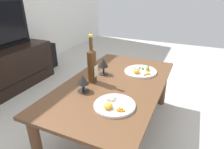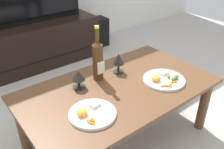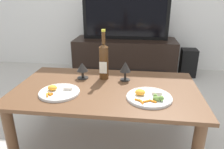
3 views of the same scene
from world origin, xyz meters
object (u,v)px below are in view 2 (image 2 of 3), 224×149
dinner_plate_left (92,113)px  wine_bottle (98,59)px  tv_stand (37,44)px  goblet_right (118,60)px  dining_table (118,96)px  goblet_left (78,76)px  floor_speaker (99,32)px  dinner_plate_right (164,79)px

dinner_plate_left → wine_bottle: bearing=49.6°
tv_stand → dinner_plate_left: dinner_plate_left is taller
goblet_right → dinner_plate_left: (-0.42, -0.29, -0.09)m
wine_bottle → goblet_right: wine_bottle is taller
tv_stand → goblet_right: size_ratio=9.32×
dining_table → goblet_left: 0.30m
goblet_left → dinner_plate_left: goblet_left is taller
tv_stand → wine_bottle: wine_bottle is taller
wine_bottle → goblet_right: bearing=-5.8°
tv_stand → floor_speaker: 0.88m
tv_stand → goblet_left: 1.42m
wine_bottle → dinner_plate_right: (0.34, -0.30, -0.14)m
dining_table → wine_bottle: (-0.04, 0.17, 0.22)m
goblet_left → dinner_plate_right: (0.51, -0.29, -0.07)m
wine_bottle → goblet_right: size_ratio=2.58×
tv_stand → wine_bottle: bearing=-93.3°
dining_table → dinner_plate_right: (0.30, -0.13, 0.08)m
floor_speaker → wine_bottle: wine_bottle is taller
dining_table → dinner_plate_left: dinner_plate_left is taller
dining_table → wine_bottle: wine_bottle is taller
tv_stand → goblet_right: (0.09, -1.36, 0.31)m
goblet_right → goblet_left: bearing=-180.0°
floor_speaker → dinner_plate_right: bearing=-109.3°
tv_stand → goblet_left: goblet_left is taller
dinner_plate_left → dinner_plate_right: 0.60m
wine_bottle → goblet_left: bearing=-174.2°
tv_stand → dinner_plate_left: 1.70m
goblet_left → goblet_right: (0.33, 0.00, 0.02)m
dining_table → dinner_plate_right: size_ratio=4.46×
goblet_right → dinner_plate_right: bearing=-59.1°
goblet_left → wine_bottle: bearing=5.8°
dining_table → dinner_plate_right: 0.34m
goblet_right → dinner_plate_right: (0.17, -0.29, -0.09)m
goblet_right → dinner_plate_left: size_ratio=0.55×
floor_speaker → dinner_plate_left: bearing=-125.1°
goblet_left → dinner_plate_left: size_ratio=0.47×
tv_stand → wine_bottle: size_ratio=3.62×
wine_bottle → goblet_left: (-0.17, -0.02, -0.07)m
dinner_plate_right → tv_stand: bearing=99.0°
wine_bottle → dinner_plate_left: wine_bottle is taller
floor_speaker → tv_stand: bearing=-177.9°
floor_speaker → wine_bottle: (-0.96, -1.36, 0.42)m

